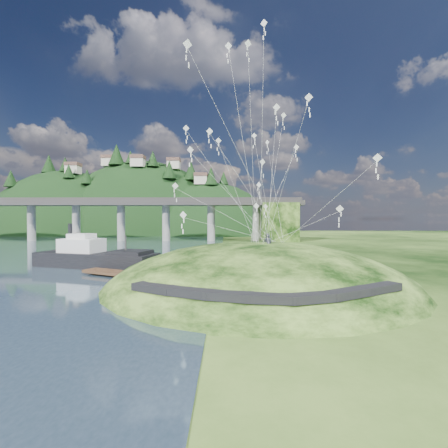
{
  "coord_description": "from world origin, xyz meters",
  "views": [
    {
      "loc": [
        4.36,
        -32.38,
        7.67
      ],
      "look_at": [
        4.0,
        6.0,
        7.0
      ],
      "focal_mm": 24.0,
      "sensor_mm": 36.0,
      "label": 1
    }
  ],
  "objects": [
    {
      "name": "far_ridge",
      "position": [
        -43.58,
        122.17,
        -7.44
      ],
      "size": [
        153.0,
        70.0,
        94.5
      ],
      "color": "black",
      "rests_on": "ground"
    },
    {
      "name": "wooden_dock",
      "position": [
        -8.12,
        6.05,
        0.48
      ],
      "size": [
        14.73,
        8.55,
        1.08
      ],
      "color": "#3E2719",
      "rests_on": "ground"
    },
    {
      "name": "ground",
      "position": [
        0.0,
        0.0,
        0.0
      ],
      "size": [
        320.0,
        320.0,
        0.0
      ],
      "primitive_type": "plane",
      "color": "black",
      "rests_on": "ground"
    },
    {
      "name": "footpath",
      "position": [
        7.46,
        -9.74,
        2.08
      ],
      "size": [
        22.29,
        5.84,
        0.83
      ],
      "color": "black",
      "rests_on": "ground"
    },
    {
      "name": "grass_hill",
      "position": [
        8.0,
        2.0,
        -1.5
      ],
      "size": [
        36.0,
        32.0,
        13.0
      ],
      "color": "black",
      "rests_on": "ground"
    },
    {
      "name": "bridge",
      "position": [
        -26.46,
        70.07,
        9.7
      ],
      "size": [
        160.0,
        11.0,
        15.0
      ],
      "color": "#2D2B2B",
      "rests_on": "ground"
    },
    {
      "name": "work_barge",
      "position": [
        -16.6,
        14.52,
        1.73
      ],
      "size": [
        20.48,
        10.52,
        6.91
      ],
      "color": "black",
      "rests_on": "ground"
    },
    {
      "name": "kite_swarm",
      "position": [
        7.34,
        2.73,
        16.79
      ],
      "size": [
        20.14,
        17.45,
        21.23
      ],
      "color": "silver",
      "rests_on": "ground"
    },
    {
      "name": "kite_flyers",
      "position": [
        9.04,
        1.87,
        5.96
      ],
      "size": [
        1.21,
        2.5,
        1.99
      ],
      "color": "#272A34",
      "rests_on": "ground"
    }
  ]
}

